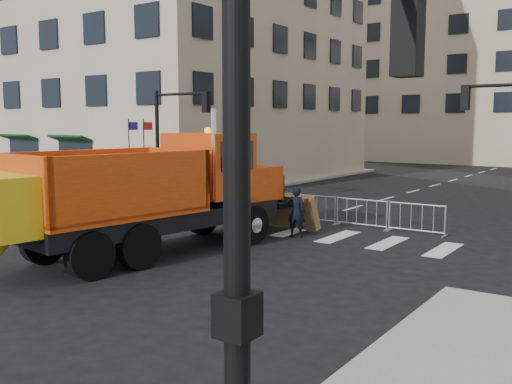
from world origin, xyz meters
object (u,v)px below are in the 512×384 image
Objects in this scene: cop_b at (245,206)px; plow_truck at (148,191)px; cop_a at (296,212)px; cop_c at (260,198)px; worker at (174,188)px.

plow_truck is at bearing 101.16° from cop_b.
cop_a reaches higher than cop_b.
plow_truck reaches higher than cop_a.
plow_truck is 5.31m from cop_b.
plow_truck is at bearing 41.51° from cop_c.
plow_truck is 8.83m from worker.
cop_a is at bearing 98.85° from cop_c.
worker reaches higher than cop_b.
cop_a is 1.08× the size of cop_b.
plow_truck is at bearing -49.82° from worker.
plow_truck reaches higher than cop_b.
worker is at bearing 45.76° from plow_truck.
cop_c is (0.00, 1.02, 0.20)m from cop_b.
cop_c is at bearing -42.92° from cop_a.
cop_b is at bearing 10.54° from plow_truck.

